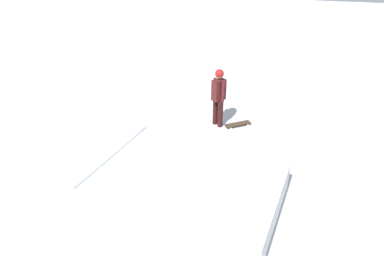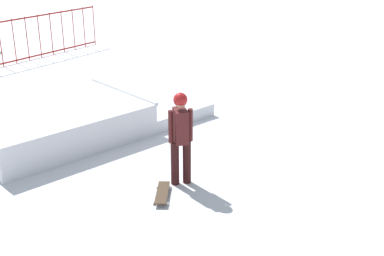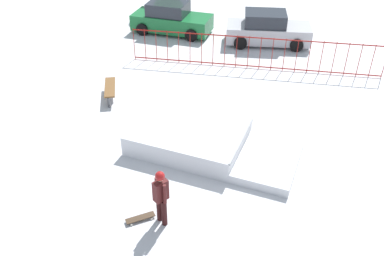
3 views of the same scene
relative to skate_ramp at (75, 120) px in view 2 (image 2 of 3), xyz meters
name	(u,v)px [view 2 (image 2 of 3)]	position (x,y,z in m)	size (l,w,h in m)	color
ground_plane	(108,122)	(0.95, -0.03, -0.32)	(60.00, 60.00, 0.00)	silver
skate_ramp	(75,120)	(0.00, 0.00, 0.00)	(5.72, 3.36, 0.74)	silver
skater	(181,132)	(-0.34, -3.41, 0.69)	(0.40, 0.44, 1.73)	black
skateboard	(162,193)	(-0.94, -3.49, -0.24)	(0.76, 0.64, 0.09)	#3F2D1E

